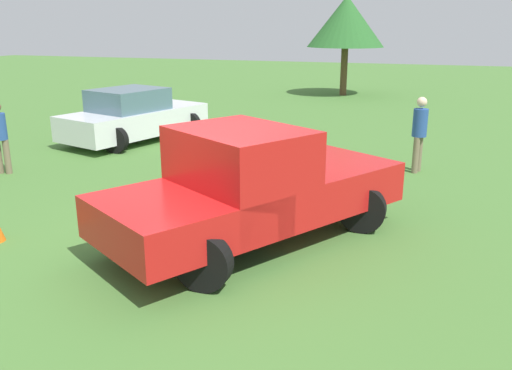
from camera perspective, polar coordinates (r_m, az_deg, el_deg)
name	(u,v)px	position (r m, az deg, el deg)	size (l,w,h in m)	color
ground_plane	(199,248)	(8.15, -6.07, -6.70)	(80.00, 80.00, 0.00)	#477533
pickup_truck	(250,185)	(8.00, -0.69, 0.01)	(4.13, 5.12, 1.80)	black
sedan_near	(134,116)	(15.75, -12.87, 7.13)	(2.96, 4.61, 1.49)	black
person_bystander	(0,134)	(13.13, -25.62, 4.91)	(0.39, 0.39, 1.61)	#7A6B51
person_visitor	(419,130)	(12.50, 17.01, 5.59)	(0.40, 0.40, 1.70)	#7A6B51
tree_back_left	(346,22)	(25.66, 9.58, 16.76)	(3.49, 3.49, 4.44)	brown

